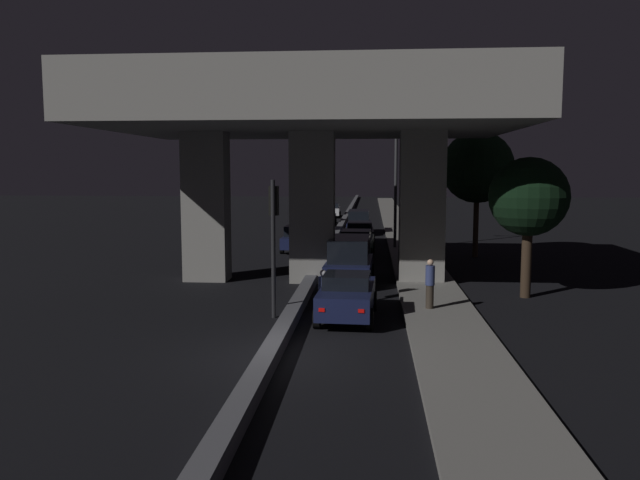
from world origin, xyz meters
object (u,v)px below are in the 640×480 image
Objects in this scene: car_dark_blue_fifth at (359,221)px; car_dark_blue_lead at (347,295)px; car_dark_green_third at (356,243)px; car_dark_red_second_oncoming at (311,223)px; traffic_light_left_of_median at (274,224)px; pedestrian_on_sidewalk at (430,284)px; car_dark_blue_lead_oncoming at (300,237)px; car_silver_third_oncoming at (324,217)px; car_black_fourth at (360,232)px; car_white_fourth_oncoming at (331,210)px; car_dark_blue_second at (349,259)px; street_lamp at (391,166)px; motorcycle_black_filtering_near at (323,293)px.

car_dark_blue_lead is at bearing -179.29° from car_dark_blue_fifth.
car_dark_green_third is 12.42m from car_dark_red_second_oncoming.
pedestrian_on_sidewalk is (5.15, 1.02, -2.07)m from traffic_light_left_of_median.
car_dark_blue_lead_oncoming reaches higher than car_dark_blue_lead.
car_dark_red_second_oncoming is (-1.36, 26.70, -2.18)m from traffic_light_left_of_median.
car_dark_red_second_oncoming is 26.49m from pedestrian_on_sidewalk.
car_black_fourth is at bearing 13.80° from car_silver_third_oncoming.
car_dark_blue_fifth is 1.10× the size of car_silver_third_oncoming.
car_dark_green_third reaches higher than car_white_fourth_oncoming.
car_silver_third_oncoming is at bearing 8.35° from car_dark_blue_second.
car_dark_blue_second is 0.94× the size of car_dark_blue_fifth.
car_dark_blue_lead_oncoming is 1.00× the size of car_silver_third_oncoming.
car_silver_third_oncoming is 34.68m from pedestrian_on_sidewalk.
street_lamp reaches higher than motorcycle_black_filtering_near.
motorcycle_black_filtering_near is (-0.90, -19.60, -0.19)m from car_black_fourth.
car_dark_blue_lead_oncoming is (-3.52, -3.89, 0.03)m from car_black_fourth.
car_silver_third_oncoming is (-3.42, 14.30, -0.07)m from car_black_fourth.
pedestrian_on_sidewalk reaches higher than car_dark_blue_fifth.
pedestrian_on_sidewalk is (0.80, -16.96, -4.04)m from street_lamp.
car_dark_blue_lead_oncoming is at bearing 14.15° from car_dark_blue_lead.
car_dark_red_second_oncoming is at bearing 7.87° from motorcycle_black_filtering_near.
car_dark_blue_fifth is (-0.19, 6.89, 0.17)m from car_black_fourth.
car_dark_red_second_oncoming is at bearing 19.80° from car_dark_green_third.
traffic_light_left_of_median is 1.11× the size of car_dark_red_second_oncoming.
car_black_fourth is at bearing -1.21° from motorcycle_black_filtering_near.
traffic_light_left_of_median is at bearing 172.68° from car_black_fourth.
pedestrian_on_sidewalk is at bearing -165.89° from car_dark_green_third.
traffic_light_left_of_median is at bearing 3.16° from car_dark_red_second_oncoming.
traffic_light_left_of_median reaches higher than car_dark_green_third.
street_lamp is at bearing 10.35° from car_white_fourth_oncoming.
car_dark_green_third is at bearing 5.30° from car_white_fourth_oncoming.
car_dark_green_third is 12.90m from car_dark_blue_fifth.
car_dark_blue_lead_oncoming is 27.30m from car_white_fourth_oncoming.
car_dark_red_second_oncoming is at bearing -177.37° from car_dark_blue_lead_oncoming.
street_lamp is at bearing 92.72° from pedestrian_on_sidewalk.
car_black_fourth is 1.13× the size of car_dark_blue_lead_oncoming.
pedestrian_on_sidewalk reaches higher than motorcycle_black_filtering_near.
pedestrian_on_sidewalk reaches higher than car_dark_red_second_oncoming.
traffic_light_left_of_median is at bearing 90.23° from car_dark_blue_lead.
street_lamp reaches higher than car_dark_green_third.
car_dark_blue_second reaches higher than car_dark_red_second_oncoming.
street_lamp is 17.54m from motorcycle_black_filtering_near.
car_dark_green_third is at bearing 178.43° from car_black_fourth.
car_dark_blue_lead is 2.49× the size of pedestrian_on_sidewalk.
pedestrian_on_sidewalk reaches higher than car_black_fourth.
car_dark_blue_lead is 1.03× the size of car_dark_red_second_oncoming.
street_lamp is 18.67m from car_dark_blue_lead.
car_black_fourth is 2.41× the size of motorcycle_black_filtering_near.
street_lamp reaches higher than car_silver_third_oncoming.
street_lamp reaches higher than traffic_light_left_of_median.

